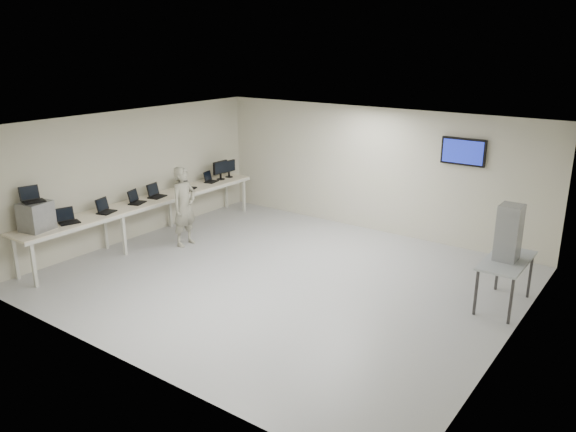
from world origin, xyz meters
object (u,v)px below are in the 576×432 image
Objects in this scene: soldier at (184,206)px; equipment_box at (36,216)px; workbench at (148,204)px; side_table at (506,264)px.

equipment_box is at bearing 160.35° from soldier.
workbench is 4.42× the size of side_table.
soldier is 1.25× the size of side_table.
equipment_box is 2.91m from soldier.
soldier is at bearing 60.65° from equipment_box.
side_table is (7.19, 1.23, -0.09)m from workbench.
workbench is 0.89m from soldier.
equipment_box reaches higher than side_table.
workbench is at bearing 105.42° from soldier.
side_table is at bearing -82.43° from soldier.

